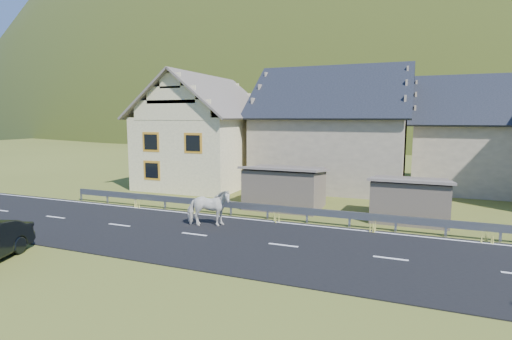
% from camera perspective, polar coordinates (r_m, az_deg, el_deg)
% --- Properties ---
extents(ground, '(160.00, 160.00, 0.00)m').
position_cam_1_polar(ground, '(15.96, 3.92, -10.81)').
color(ground, '#494E1B').
rests_on(ground, ground).
extents(road, '(60.00, 7.00, 0.04)m').
position_cam_1_polar(road, '(15.95, 3.92, -10.74)').
color(road, black).
rests_on(road, ground).
extents(lane_markings, '(60.00, 6.60, 0.01)m').
position_cam_1_polar(lane_markings, '(15.94, 3.92, -10.66)').
color(lane_markings, silver).
rests_on(lane_markings, road).
extents(guardrail, '(28.10, 0.09, 0.75)m').
position_cam_1_polar(guardrail, '(19.21, 7.30, -5.93)').
color(guardrail, '#93969B').
rests_on(guardrail, ground).
extents(shed_left, '(4.30, 3.30, 2.40)m').
position_cam_1_polar(shed_left, '(22.29, 4.14, -2.60)').
color(shed_left, '#695C4D').
rests_on(shed_left, ground).
extents(shed_right, '(3.80, 2.90, 2.20)m').
position_cam_1_polar(shed_right, '(20.83, 21.06, -4.09)').
color(shed_right, '#695C4D').
rests_on(shed_right, ground).
extents(house_cream, '(7.80, 9.80, 8.30)m').
position_cam_1_polar(house_cream, '(30.20, -7.29, 6.23)').
color(house_cream, beige).
rests_on(house_cream, ground).
extents(house_stone_a, '(10.80, 9.80, 8.90)m').
position_cam_1_polar(house_stone_a, '(29.96, 10.98, 6.67)').
color(house_stone_a, tan).
rests_on(house_stone_a, ground).
extents(house_stone_b, '(9.80, 8.80, 8.10)m').
position_cam_1_polar(house_stone_b, '(31.76, 29.76, 5.14)').
color(house_stone_b, tan).
rests_on(house_stone_b, ground).
extents(mountain, '(440.00, 280.00, 260.00)m').
position_cam_1_polar(mountain, '(196.04, 21.56, -0.31)').
color(mountain, '#283611').
rests_on(mountain, ground).
extents(conifer_patch, '(76.00, 50.00, 28.00)m').
position_cam_1_polar(conifer_patch, '(137.97, -4.00, 7.94)').
color(conifer_patch, black).
rests_on(conifer_patch, ground).
extents(horse, '(1.57, 2.23, 1.72)m').
position_cam_1_polar(horse, '(18.50, -6.80, -5.37)').
color(horse, silver).
rests_on(horse, road).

